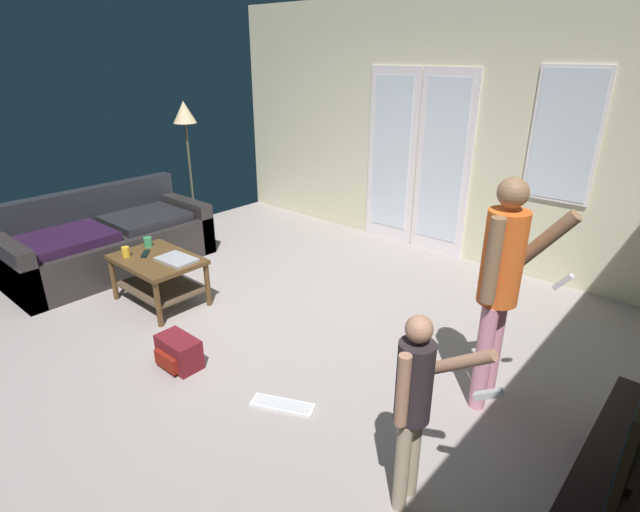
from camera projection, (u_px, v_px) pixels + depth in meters
name	position (u px, v px, depth m)	size (l,w,h in m)	color
ground_plane	(266.00, 333.00, 4.25)	(6.05, 5.40, 0.02)	#9C908C
wall_back_with_doors	(435.00, 133.00, 5.55)	(6.05, 0.09, 2.86)	beige
leather_couch	(108.00, 242.00, 5.42)	(0.96, 2.10, 0.83)	#2D2827
coffee_table	(158.00, 270.00, 4.63)	(0.85, 0.59, 0.46)	brown
tv_stand	(619.00, 501.00, 2.40)	(0.41, 1.55, 0.41)	black
person_adult	(502.00, 277.00, 3.05)	(0.50, 0.43, 1.57)	pink
person_child	(415.00, 398.00, 2.40)	(0.47, 0.33, 1.13)	tan
floor_lamp	(185.00, 123.00, 6.15)	(0.29, 0.29, 1.68)	#3B2B21
backpack	(178.00, 352.00, 3.75)	(0.36, 0.24, 0.24)	maroon
loose_keyboard	(283.00, 405.00, 3.35)	(0.45, 0.30, 0.02)	white
laptop_closed	(176.00, 259.00, 4.51)	(0.36, 0.24, 0.03)	#ABABB0
cup_near_edge	(148.00, 242.00, 4.82)	(0.08, 0.08, 0.10)	#399056
cup_by_laptop	(126.00, 252.00, 4.58)	(0.07, 0.07, 0.10)	gold
tv_remote_black	(145.00, 254.00, 4.64)	(0.17, 0.05, 0.02)	black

